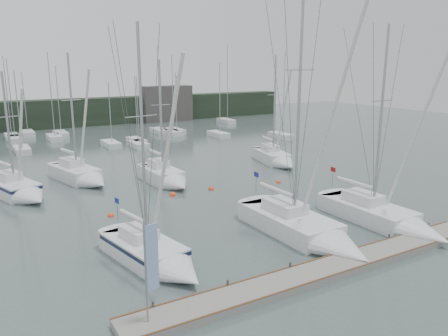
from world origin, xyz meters
The scene contains 18 objects.
ground centered at (0.00, 0.00, 0.00)m, with size 160.00×160.00×0.00m, color #495857.
dock centered at (0.00, -5.00, 0.20)m, with size 24.00×2.00×0.40m, color slate.
far_treeline centered at (0.00, 62.00, 2.50)m, with size 90.00×4.00×5.00m, color black.
far_building_right centered at (18.00, 60.00, 3.50)m, with size 10.00×3.00×7.00m, color #44413F.
mast_forest centered at (-4.36, 43.60, 0.48)m, with size 58.07×26.60×14.85m.
sailboat_near_left centered at (-7.96, 0.36, 0.58)m, with size 4.32×8.65×14.37m.
sailboat_near_center centered at (2.03, -1.32, 0.60)m, with size 3.59×11.23×18.55m.
sailboat_near_right centered at (8.49, -2.24, 0.57)m, with size 3.18×10.57×14.92m.
sailboat_mid_a centered at (-13.26, 18.63, 0.63)m, with size 5.01×8.66×11.55m.
sailboat_mid_b centered at (-7.44, 20.94, 0.64)m, with size 4.84×8.91×13.18m.
sailboat_mid_c centered at (-0.64, 16.17, 0.64)m, with size 3.03×7.66×12.49m.
sailboat_mid_e centered at (13.63, 17.78, 0.60)m, with size 4.21×8.61×13.08m.
buoy_a centered at (-1.61, 12.77, 0.00)m, with size 0.61×0.61×0.61m, color #F23F15.
buoy_b centered at (2.20, 12.72, 0.00)m, with size 0.56×0.56×0.56m, color #F23F15.
buoy_c centered at (-7.86, 10.21, 0.00)m, with size 0.50×0.50×0.50m, color #F23F15.
dock_banner centered at (-10.39, -4.97, 3.05)m, with size 0.68×0.17×4.49m.
seagull centered at (0.67, 1.58, 5.89)m, with size 0.98×0.45×0.19m.
buoy_d centered at (9.00, 11.45, 0.00)m, with size 0.47×0.47×0.47m, color #F23F15.
Camera 1 is at (-16.25, -21.23, 11.30)m, focal length 35.00 mm.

